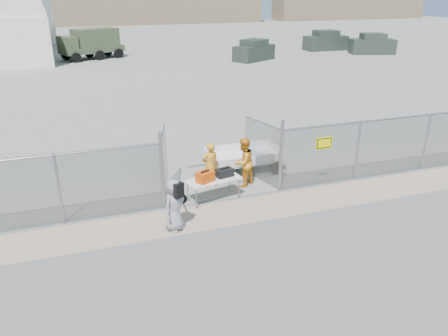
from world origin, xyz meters
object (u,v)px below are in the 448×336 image
object	(u,v)px
visitor	(175,205)
utility_trailer	(244,159)
folding_table	(214,189)
security_worker_right	(243,162)
security_worker_left	(210,165)

from	to	relation	value
visitor	utility_trailer	size ratio (longest dim) A/B	0.43
folding_table	utility_trailer	xyz separation A→B (m)	(1.86, 2.07, 0.06)
folding_table	security_worker_right	xyz separation A→B (m)	(1.32, 0.76, 0.51)
folding_table	security_worker_right	world-z (taller)	security_worker_right
security_worker_right	folding_table	bearing A→B (deg)	-1.80
security_worker_right	visitor	bearing A→B (deg)	5.55
security_worker_left	visitor	bearing A→B (deg)	50.13
security_worker_left	visitor	xyz separation A→B (m)	(-1.79, -2.44, -0.04)
security_worker_left	folding_table	bearing A→B (deg)	75.53
folding_table	security_worker_left	size ratio (longest dim) A/B	1.08
security_worker_left	utility_trailer	size ratio (longest dim) A/B	0.45
security_worker_left	utility_trailer	xyz separation A→B (m)	(1.67, 1.09, -0.38)
visitor	folding_table	bearing A→B (deg)	10.04
security_worker_right	utility_trailer	world-z (taller)	security_worker_right
security_worker_right	visitor	size ratio (longest dim) A/B	1.13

